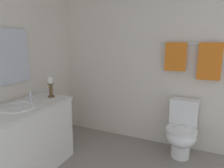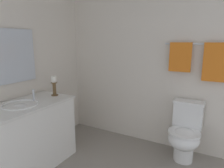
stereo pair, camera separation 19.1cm
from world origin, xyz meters
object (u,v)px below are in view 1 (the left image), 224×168
object	(u,v)px
candle_holder_tall	(51,87)
towel_center	(210,61)
sink_basin	(18,111)
towel_bar	(193,44)
toilet	(182,130)
vanity_cabinet	(21,142)
towel_near_vanity	(176,57)

from	to	relation	value
candle_holder_tall	towel_center	size ratio (longest dim) A/B	0.55
sink_basin	towel_bar	world-z (taller)	towel_bar
sink_basin	towel_center	xyz separation A→B (m)	(1.86, 1.34, 0.49)
candle_holder_tall	toilet	world-z (taller)	candle_holder_tall
vanity_cabinet	towel_near_vanity	world-z (taller)	towel_near_vanity
vanity_cabinet	towel_near_vanity	bearing A→B (deg)	42.82
candle_holder_tall	sink_basin	bearing A→B (deg)	-94.74
sink_basin	towel_center	bearing A→B (deg)	35.74
vanity_cabinet	sink_basin	world-z (taller)	sink_basin
candle_holder_tall	towel_near_vanity	world-z (taller)	towel_near_vanity
vanity_cabinet	towel_center	size ratio (longest dim) A/B	2.59
candle_holder_tall	towel_near_vanity	bearing A→B (deg)	31.14
toilet	candle_holder_tall	bearing A→B (deg)	-157.63
vanity_cabinet	candle_holder_tall	distance (m)	0.73
candle_holder_tall	toilet	bearing A→B (deg)	22.37
towel_bar	sink_basin	bearing A→B (deg)	-140.62
toilet	vanity_cabinet	bearing A→B (deg)	-144.76
toilet	towel_near_vanity	size ratio (longest dim) A/B	1.98
towel_bar	candle_holder_tall	bearing A→B (deg)	-151.73
towel_near_vanity	sink_basin	bearing A→B (deg)	-137.20
vanity_cabinet	towel_bar	distance (m)	2.39
sink_basin	candle_holder_tall	size ratio (longest dim) A/B	1.56
towel_center	toilet	bearing A→B (deg)	-141.05
towel_bar	towel_center	xyz separation A→B (m)	(0.21, -0.02, -0.22)
towel_near_vanity	towel_center	world-z (taller)	same
sink_basin	vanity_cabinet	bearing A→B (deg)	-90.00
vanity_cabinet	sink_basin	bearing A→B (deg)	90.00
vanity_cabinet	towel_bar	bearing A→B (deg)	39.40
vanity_cabinet	towel_bar	world-z (taller)	towel_bar
towel_near_vanity	towel_center	bearing A→B (deg)	0.00
towel_near_vanity	towel_bar	bearing A→B (deg)	4.97
towel_bar	towel_center	world-z (taller)	towel_center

